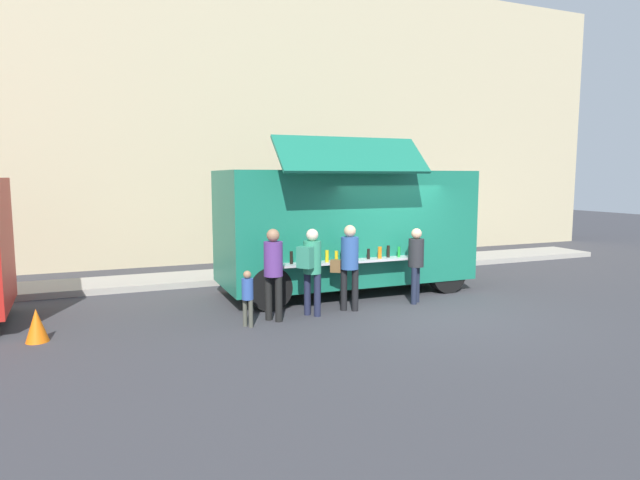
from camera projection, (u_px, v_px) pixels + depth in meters
name	position (u px, v px, depth m)	size (l,w,h in m)	color
ground_plane	(423.00, 314.00, 10.38)	(60.00, 60.00, 0.00)	#38383D
curb_strip	(156.00, 281.00, 13.23)	(28.00, 1.60, 0.15)	#9E998E
building_behind	(172.00, 116.00, 16.65)	(32.00, 2.40, 9.13)	tan
food_truck_main	(346.00, 226.00, 12.17)	(5.70, 3.07, 3.48)	#186F55
traffic_cone_orange	(37.00, 325.00, 8.58)	(0.36, 0.36, 0.55)	orange
trash_bin	(434.00, 251.00, 15.97)	(0.60, 0.60, 0.86)	#2C5D35
customer_front_ordering	(349.00, 260.00, 10.51)	(0.53, 0.45, 1.73)	black
customer_mid_with_backpack	(311.00, 263.00, 10.09)	(0.54, 0.50, 1.69)	#1D2139
customer_rear_waiting	(273.00, 266.00, 9.75)	(0.35, 0.35, 1.73)	black
customer_extra_browsing	(416.00, 259.00, 11.16)	(0.33, 0.33, 1.60)	#1C2336
child_near_queue	(248.00, 293.00, 9.40)	(0.21, 0.21, 1.02)	#484A3E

